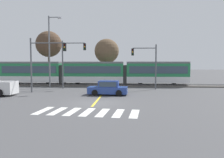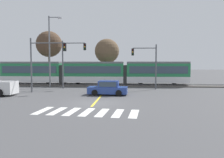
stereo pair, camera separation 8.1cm
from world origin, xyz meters
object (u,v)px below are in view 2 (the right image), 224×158
object	(u,v)px
street_lamp_west	(50,48)
traffic_light_far_right	(147,60)
sedan_crossing	(108,88)
bare_tree_far_west	(49,44)
traffic_light_far_left	(70,57)
light_rail_tram	(94,72)
traffic_light_mid_left	(43,57)
bare_tree_west	(107,51)

from	to	relation	value
street_lamp_west	traffic_light_far_right	bearing A→B (deg)	-5.38
sedan_crossing	bare_tree_far_west	world-z (taller)	bare_tree_far_west
street_lamp_west	bare_tree_far_west	bearing A→B (deg)	110.54
sedan_crossing	traffic_light_far_left	distance (m)	8.86
light_rail_tram	sedan_crossing	xyz separation A→B (m)	(3.09, -10.25, -1.35)
traffic_light_mid_left	traffic_light_far_left	world-z (taller)	traffic_light_far_left
light_rail_tram	street_lamp_west	bearing A→B (deg)	-149.53
sedan_crossing	traffic_light_mid_left	distance (m)	8.56
traffic_light_far_right	traffic_light_far_left	size ratio (longest dim) A/B	0.91
traffic_light_far_right	street_lamp_west	distance (m)	13.39
traffic_light_far_left	traffic_light_far_right	bearing A→B (deg)	-0.94
traffic_light_far_left	street_lamp_west	size ratio (longest dim) A/B	0.65
sedan_crossing	traffic_light_far_right	world-z (taller)	traffic_light_far_right
sedan_crossing	traffic_light_mid_left	bearing A→B (deg)	168.33
traffic_light_far_right	sedan_crossing	bearing A→B (deg)	-128.71
bare_tree_west	street_lamp_west	bearing A→B (deg)	-133.92
bare_tree_far_west	sedan_crossing	bearing A→B (deg)	-51.64
bare_tree_far_west	bare_tree_west	bearing A→B (deg)	0.27
sedan_crossing	bare_tree_west	bearing A→B (deg)	95.89
traffic_light_far_right	bare_tree_far_west	xyz separation A→B (m)	(-15.98, 8.59, 2.77)
light_rail_tram	street_lamp_west	world-z (taller)	street_lamp_west
light_rail_tram	traffic_light_far_left	world-z (taller)	traffic_light_far_left
traffic_light_mid_left	street_lamp_west	world-z (taller)	street_lamp_west
traffic_light_far_left	bare_tree_west	xyz separation A→B (m)	(4.09, 8.47, 1.16)
bare_tree_far_west	bare_tree_west	world-z (taller)	bare_tree_far_west
light_rail_tram	street_lamp_west	xyz separation A→B (m)	(-5.51, -3.24, 3.44)
street_lamp_west	bare_tree_west	bearing A→B (deg)	46.08
street_lamp_west	light_rail_tram	bearing A→B (deg)	30.47
light_rail_tram	street_lamp_west	distance (m)	7.26
traffic_light_mid_left	bare_tree_far_west	size ratio (longest dim) A/B	0.72
light_rail_tram	traffic_light_far_left	size ratio (longest dim) A/B	4.40
sedan_crossing	traffic_light_far_right	size ratio (longest dim) A/B	0.74
light_rail_tram	traffic_light_far_left	xyz separation A→B (m)	(-2.48, -4.32, 2.16)
light_rail_tram	traffic_light_far_right	bearing A→B (deg)	-30.21
bare_tree_far_west	light_rail_tram	bearing A→B (deg)	-26.41
light_rail_tram	bare_tree_west	bearing A→B (deg)	68.81
traffic_light_mid_left	traffic_light_far_left	size ratio (longest dim) A/B	0.99
traffic_light_mid_left	bare_tree_west	size ratio (longest dim) A/B	0.85
bare_tree_far_west	street_lamp_west	bearing A→B (deg)	-69.46
traffic_light_far_right	light_rail_tram	bearing A→B (deg)	149.79
light_rail_tram	bare_tree_far_west	xyz separation A→B (m)	(-8.27, 4.10, 4.52)
sedan_crossing	street_lamp_west	bearing A→B (deg)	140.86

